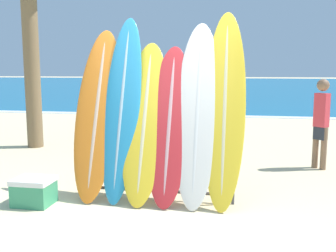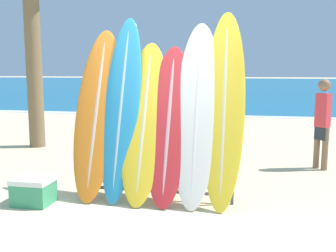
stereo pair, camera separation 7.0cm
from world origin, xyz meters
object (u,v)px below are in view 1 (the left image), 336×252
at_px(person_near_water, 213,101).
at_px(cooler_box, 34,191).
at_px(surfboard_slot_2, 145,121).
at_px(surfboard_slot_4, 197,111).
at_px(surfboard_slot_0, 97,113).
at_px(surfboard_slot_1, 122,107).
at_px(surfboard_slot_5, 225,106).
at_px(person_mid_beach, 321,120).
at_px(surfboard_slot_3, 170,123).
at_px(surfboard_rack, 157,166).

bearing_deg(person_near_water, cooler_box, 161.62).
bearing_deg(surfboard_slot_2, surfboard_slot_4, 4.29).
relative_size(surfboard_slot_0, surfboard_slot_1, 0.93).
relative_size(surfboard_slot_0, cooler_box, 4.75).
xyz_separation_m(surfboard_slot_4, surfboard_slot_5, (0.34, 0.03, 0.07)).
bearing_deg(surfboard_slot_0, person_mid_beach, 31.81).
xyz_separation_m(surfboard_slot_2, person_near_water, (0.49, 6.14, -0.21)).
bearing_deg(surfboard_slot_3, surfboard_rack, -162.62).
bearing_deg(surfboard_slot_1, person_mid_beach, 34.48).
xyz_separation_m(surfboard_slot_4, cooler_box, (-2.00, -0.57, -0.99)).
xyz_separation_m(surfboard_rack, surfboard_slot_2, (-0.17, 0.06, 0.58)).
height_order(surfboard_slot_3, person_near_water, surfboard_slot_3).
bearing_deg(person_mid_beach, surfboard_slot_2, 82.30).
xyz_separation_m(surfboard_rack, person_near_water, (0.32, 6.20, 0.36)).
height_order(surfboard_slot_2, surfboard_slot_3, surfboard_slot_2).
xyz_separation_m(surfboard_slot_3, surfboard_slot_4, (0.35, 0.06, 0.16)).
relative_size(surfboard_slot_5, person_near_water, 1.64).
bearing_deg(surfboard_slot_4, surfboard_slot_1, -179.62).
relative_size(surfboard_rack, person_mid_beach, 1.30).
bearing_deg(cooler_box, surfboard_slot_4, 16.03).
distance_m(surfboard_slot_1, surfboard_slot_5, 1.34).
relative_size(surfboard_rack, surfboard_slot_0, 0.89).
bearing_deg(cooler_box, surfboard_rack, 17.18).
xyz_separation_m(surfboard_slot_0, person_near_water, (1.14, 6.11, -0.30)).
bearing_deg(surfboard_slot_0, person_near_water, 79.40).
distance_m(surfboard_slot_1, surfboard_slot_4, 1.00).
distance_m(surfboard_rack, surfboard_slot_2, 0.60).
bearing_deg(surfboard_rack, surfboard_slot_2, 160.10).
distance_m(person_near_water, person_mid_beach, 4.61).
height_order(surfboard_slot_3, surfboard_slot_5, surfboard_slot_5).
distance_m(surfboard_slot_0, surfboard_slot_1, 0.35).
xyz_separation_m(surfboard_slot_0, surfboard_slot_1, (0.34, 0.02, 0.08)).
height_order(surfboard_slot_3, person_mid_beach, surfboard_slot_3).
xyz_separation_m(surfboard_slot_0, surfboard_slot_5, (1.68, 0.06, 0.11)).
relative_size(surfboard_slot_2, surfboard_slot_5, 0.84).
distance_m(surfboard_slot_3, person_near_water, 6.16).
xyz_separation_m(surfboard_rack, surfboard_slot_5, (0.85, 0.15, 0.78)).
xyz_separation_m(surfboard_slot_0, surfboard_slot_3, (0.99, -0.04, -0.12)).
xyz_separation_m(surfboard_rack, surfboard_slot_3, (0.16, 0.05, 0.55)).
bearing_deg(surfboard_slot_0, surfboard_slot_4, 1.06).
height_order(surfboard_slot_2, person_near_water, surfboard_slot_2).
xyz_separation_m(surfboard_slot_0, surfboard_slot_4, (1.34, 0.02, 0.04)).
bearing_deg(person_mid_beach, surfboard_slot_0, 75.85).
height_order(surfboard_slot_0, surfboard_slot_5, surfboard_slot_5).
bearing_deg(surfboard_rack, surfboard_slot_1, 167.71).
xyz_separation_m(surfboard_slot_0, surfboard_slot_2, (0.66, -0.03, -0.09)).
bearing_deg(surfboard_slot_1, surfboard_slot_5, 1.78).
bearing_deg(surfboard_rack, surfboard_slot_5, 9.87).
relative_size(surfboard_slot_3, person_near_water, 1.34).
relative_size(surfboard_slot_1, person_mid_beach, 1.57).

